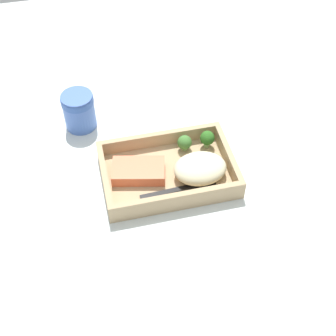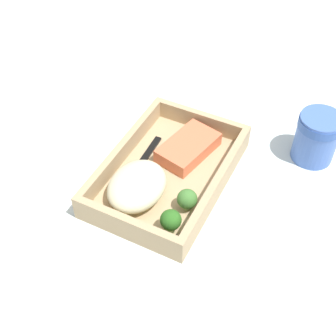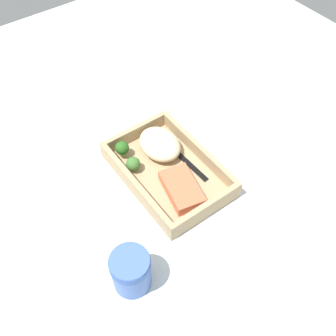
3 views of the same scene
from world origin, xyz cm
name	(u,v)px [view 2 (image 2 of 3)]	position (x,y,z in cm)	size (l,w,h in cm)	color
ground_plane	(168,183)	(0.00, 0.00, -1.00)	(160.00, 160.00, 2.00)	silver
takeout_tray	(168,177)	(0.00, 0.00, 0.60)	(27.46, 18.37, 1.20)	tan
tray_rim	(168,167)	(0.00, 0.00, 2.88)	(27.46, 18.37, 3.37)	tan
salmon_fillet	(188,148)	(-6.09, 0.80, 2.45)	(10.83, 6.39, 2.50)	#E06A45
mashed_potatoes	(137,186)	(6.25, -2.25, 3.45)	(11.00, 8.62, 4.51)	beige
broccoli_floret_1	(187,199)	(5.03, 5.79, 3.27)	(3.15, 3.15, 3.73)	#87A466
broccoli_floret_2	(171,220)	(10.03, 5.52, 3.70)	(3.19, 3.19, 4.22)	#80A966
fork	(136,171)	(2.02, -4.98, 1.42)	(15.86, 2.36, 0.44)	black
paper_cup	(317,135)	(-16.11, 19.85, 4.93)	(7.31, 7.31, 8.82)	#4569B9
receipt_slip	(56,274)	(23.19, -5.90, 0.12)	(8.26, 11.91, 0.24)	white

